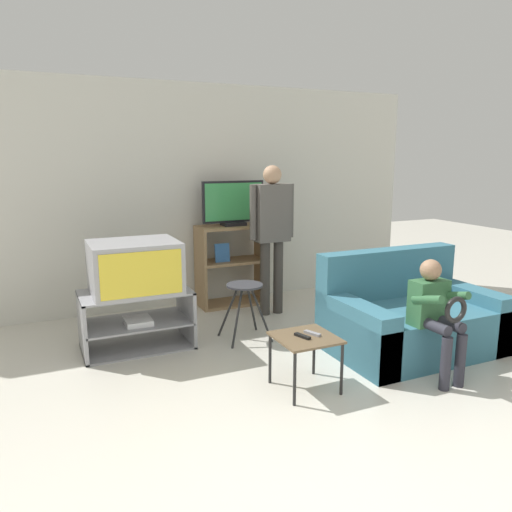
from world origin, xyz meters
TOP-DOWN VIEW (x-y plane):
  - ground_plane at (0.00, 0.00)m, footprint 18.00×18.00m
  - wall_back at (0.00, 3.89)m, footprint 6.40×0.06m
  - tv_stand at (-0.71, 2.69)m, footprint 1.00×0.59m
  - television_main at (-0.71, 2.67)m, footprint 0.78×0.65m
  - media_shelf at (0.62, 3.62)m, footprint 0.82×0.40m
  - television_flat at (0.65, 3.61)m, footprint 0.76×0.20m
  - folding_stool at (0.30, 2.47)m, footprint 0.44×0.39m
  - snack_table at (0.30, 1.29)m, footprint 0.45×0.45m
  - remote_control_black at (0.27, 1.28)m, footprint 0.08×0.15m
  - remote_control_white at (0.36, 1.30)m, footprint 0.09×0.15m
  - couch at (1.59, 1.61)m, footprint 1.51×0.97m
  - person_standing_adult at (0.90, 3.09)m, footprint 0.53×0.20m
  - person_seated_child at (1.34, 1.04)m, footprint 0.33×0.43m

SIDE VIEW (x-z plane):
  - ground_plane at x=0.00m, z-range 0.00..0.00m
  - tv_stand at x=-0.71m, z-range 0.00..0.54m
  - couch at x=1.59m, z-range -0.16..0.74m
  - snack_table at x=0.30m, z-range 0.16..0.59m
  - remote_control_black at x=0.27m, z-range 0.43..0.45m
  - remote_control_white at x=0.36m, z-range 0.43..0.45m
  - folding_stool at x=0.30m, z-range 0.18..0.74m
  - media_shelf at x=0.62m, z-range 0.01..0.98m
  - person_seated_child at x=1.34m, z-range 0.09..1.06m
  - television_main at x=-0.71m, z-range 0.54..1.02m
  - person_standing_adult at x=0.90m, z-range 0.18..1.86m
  - television_flat at x=0.65m, z-range 0.95..1.48m
  - wall_back at x=0.00m, z-range 0.00..2.60m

